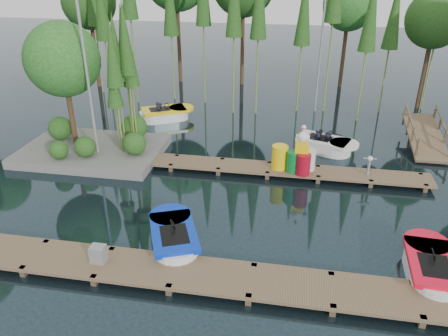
% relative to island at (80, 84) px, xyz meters
% --- Properties ---
extents(ground_plane, '(90.00, 90.00, 0.00)m').
position_rel_island_xyz_m(ground_plane, '(6.30, -3.29, -3.18)').
color(ground_plane, '#1D2E36').
extents(near_dock, '(18.00, 1.50, 0.50)m').
position_rel_island_xyz_m(near_dock, '(6.30, -7.79, -2.95)').
color(near_dock, brown).
rests_on(near_dock, ground).
extents(far_dock, '(15.00, 1.20, 0.50)m').
position_rel_island_xyz_m(far_dock, '(7.30, -0.79, -2.95)').
color(far_dock, brown).
rests_on(far_dock, ground).
extents(island, '(6.20, 4.20, 6.75)m').
position_rel_island_xyz_m(island, '(0.00, 0.00, 0.00)').
color(island, slate).
rests_on(island, ground).
extents(lamp_island, '(0.30, 0.30, 7.25)m').
position_rel_island_xyz_m(lamp_island, '(0.80, -0.79, 1.08)').
color(lamp_island, gray).
rests_on(lamp_island, ground).
extents(lamp_rear, '(0.30, 0.30, 7.25)m').
position_rel_island_xyz_m(lamp_rear, '(10.30, 7.71, 1.08)').
color(lamp_rear, gray).
rests_on(lamp_rear, ground).
extents(ramp, '(1.50, 3.94, 1.49)m').
position_rel_island_xyz_m(ramp, '(15.30, 3.21, -2.60)').
color(ramp, brown).
rests_on(ramp, ground).
extents(boat_blue, '(2.38, 3.26, 1.00)m').
position_rel_island_xyz_m(boat_blue, '(5.83, -6.32, -2.89)').
color(boat_blue, white).
rests_on(boat_blue, ground).
extents(boat_red, '(1.46, 2.97, 0.98)m').
position_rel_island_xyz_m(boat_red, '(13.37, -6.46, -2.90)').
color(boat_red, white).
rests_on(boat_red, ground).
extents(boat_yellow_far, '(3.28, 2.61, 1.50)m').
position_rel_island_xyz_m(boat_yellow_far, '(2.16, 4.79, -2.87)').
color(boat_yellow_far, white).
rests_on(boat_yellow_far, ground).
extents(boat_white_far, '(3.18, 2.27, 1.37)m').
position_rel_island_xyz_m(boat_white_far, '(10.66, 1.99, -2.88)').
color(boat_white_far, white).
rests_on(boat_white_far, ground).
extents(utility_cabinet, '(0.42, 0.36, 0.52)m').
position_rel_island_xyz_m(utility_cabinet, '(4.04, -7.79, -2.63)').
color(utility_cabinet, gray).
rests_on(utility_cabinet, near_dock).
extents(yellow_barrel, '(0.66, 0.66, 0.99)m').
position_rel_island_xyz_m(yellow_barrel, '(8.75, -0.79, -2.39)').
color(yellow_barrel, yellow).
rests_on(yellow_barrel, far_dock).
extents(drum_cluster, '(1.15, 1.05, 1.98)m').
position_rel_island_xyz_m(drum_cluster, '(9.64, -0.94, -2.30)').
color(drum_cluster, '#0C722F').
rests_on(drum_cluster, far_dock).
extents(seagull_post, '(0.51, 0.28, 0.82)m').
position_rel_island_xyz_m(seagull_post, '(12.28, -0.79, -2.33)').
color(seagull_post, gray).
rests_on(seagull_post, far_dock).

